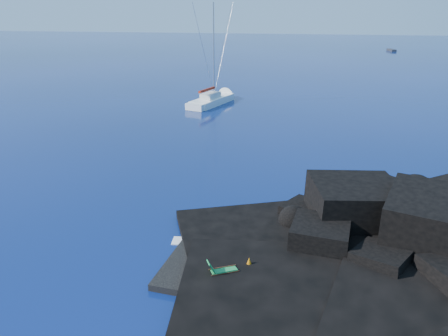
# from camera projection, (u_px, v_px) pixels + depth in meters

# --- Properties ---
(ground) EXTENTS (400.00, 400.00, 0.00)m
(ground) POSITION_uv_depth(u_px,v_px,m) (162.00, 267.00, 22.54)
(ground) COLOR #04163B
(ground) RESTS_ON ground
(headland) EXTENTS (24.00, 24.00, 3.60)m
(headland) POSITION_uv_depth(u_px,v_px,m) (415.00, 261.00, 23.13)
(headland) COLOR black
(headland) RESTS_ON ground
(beach) EXTENTS (9.08, 6.86, 0.70)m
(beach) POSITION_uv_depth(u_px,v_px,m) (250.00, 271.00, 22.25)
(beach) COLOR black
(beach) RESTS_ON ground
(surf_foam) EXTENTS (10.00, 8.00, 0.06)m
(surf_foam) POSITION_uv_depth(u_px,v_px,m) (267.00, 230.00, 26.31)
(surf_foam) COLOR white
(surf_foam) RESTS_ON ground
(sailboat) EXTENTS (6.39, 12.80, 13.21)m
(sailboat) POSITION_uv_depth(u_px,v_px,m) (212.00, 104.00, 59.86)
(sailboat) COLOR white
(sailboat) RESTS_ON ground
(deck_chair) EXTENTS (1.57, 1.22, 0.99)m
(deck_chair) POSITION_uv_depth(u_px,v_px,m) (224.00, 267.00, 21.08)
(deck_chair) COLOR #1C803F
(deck_chair) RESTS_ON beach
(towel) EXTENTS (2.05, 1.57, 0.05)m
(towel) POSITION_uv_depth(u_px,v_px,m) (283.00, 262.00, 22.31)
(towel) COLOR white
(towel) RESTS_ON beach
(sunbather) EXTENTS (1.66, 1.05, 0.22)m
(sunbather) POSITION_uv_depth(u_px,v_px,m) (283.00, 260.00, 22.26)
(sunbather) COLOR tan
(sunbather) RESTS_ON towel
(marker_cone) EXTENTS (0.41, 0.41, 0.63)m
(marker_cone) POSITION_uv_depth(u_px,v_px,m) (249.00, 263.00, 21.72)
(marker_cone) COLOR orange
(marker_cone) RESTS_ON beach
(distant_boat_a) EXTENTS (2.23, 4.52, 0.58)m
(distant_boat_a) POSITION_uv_depth(u_px,v_px,m) (391.00, 51.00, 129.36)
(distant_boat_a) COLOR #2A2A2F
(distant_boat_a) RESTS_ON ground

